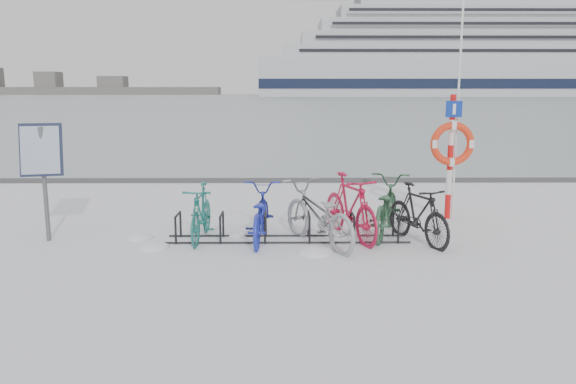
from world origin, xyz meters
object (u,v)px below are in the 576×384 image
object	(u,v)px
bike_rack	(287,230)
lifebuoy_station	(452,144)
info_board	(42,157)
cruise_ferry	(470,58)

from	to	relation	value
bike_rack	lifebuoy_station	distance (m)	3.70
bike_rack	info_board	world-z (taller)	info_board
cruise_ferry	bike_rack	bearing A→B (deg)	-108.89
bike_rack	lifebuoy_station	world-z (taller)	lifebuoy_station
info_board	cruise_ferry	size ratio (longest dim) A/B	0.01
bike_rack	cruise_ferry	world-z (taller)	cruise_ferry
lifebuoy_station	info_board	bearing A→B (deg)	-167.80
info_board	lifebuoy_station	bearing A→B (deg)	-1.06
bike_rack	info_board	distance (m)	4.13
cruise_ferry	lifebuoy_station	bearing A→B (deg)	-108.18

